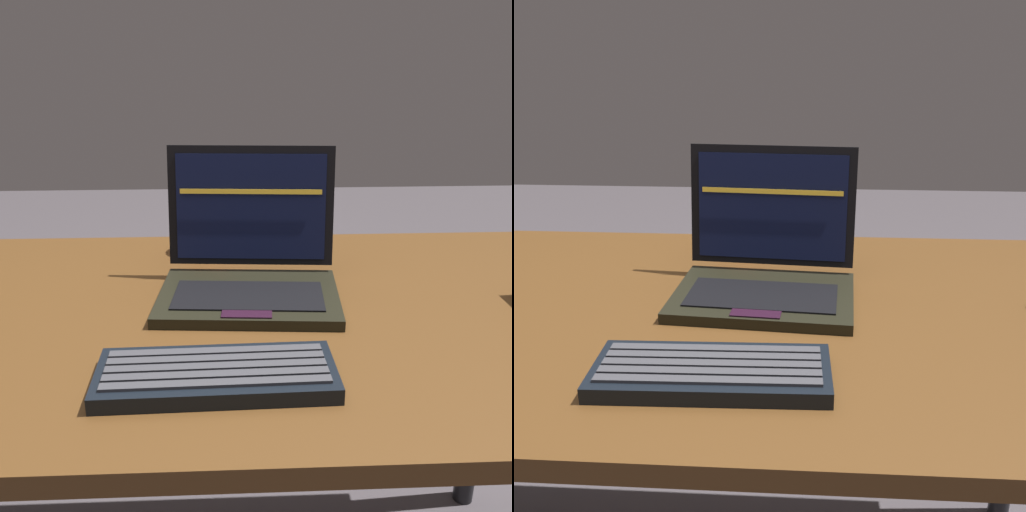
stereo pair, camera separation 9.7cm
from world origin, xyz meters
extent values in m
cube|color=#4D2F14|center=(0.00, 0.00, 0.74)|extent=(1.49, 0.80, 0.03)
cylinder|color=black|center=(0.69, 0.34, 0.36)|extent=(0.05, 0.05, 0.72)
cube|color=black|center=(0.09, 0.03, 0.77)|extent=(0.33, 0.24, 0.02)
cube|color=black|center=(0.09, 0.01, 0.78)|extent=(0.26, 0.14, 0.00)
cube|color=black|center=(0.08, -0.06, 0.78)|extent=(0.08, 0.04, 0.00)
cube|color=black|center=(0.10, 0.14, 0.90)|extent=(0.31, 0.06, 0.22)
cube|color=black|center=(0.10, 0.14, 0.90)|extent=(0.28, 0.05, 0.19)
cube|color=yellow|center=(0.10, 0.14, 0.93)|extent=(0.26, 0.02, 0.01)
cube|color=black|center=(0.04, -0.23, 0.77)|extent=(0.32, 0.14, 0.02)
cube|color=#38383D|center=(0.04, -0.27, 0.78)|extent=(0.29, 0.02, 0.00)
cube|color=#38383D|center=(0.04, -0.25, 0.78)|extent=(0.29, 0.02, 0.00)
cube|color=#38383D|center=(0.04, -0.23, 0.78)|extent=(0.29, 0.02, 0.00)
cube|color=#38383D|center=(0.04, -0.21, 0.78)|extent=(0.29, 0.02, 0.00)
cube|color=#38383D|center=(0.04, -0.19, 0.78)|extent=(0.29, 0.02, 0.00)
cylinder|color=#B43D2D|center=(0.00, 0.29, 0.80)|extent=(0.08, 0.08, 0.08)
torus|color=#B43D2D|center=(0.06, 0.29, 0.80)|extent=(0.05, 0.01, 0.05)
camera|label=1|loc=(0.06, -0.90, 1.18)|focal=40.60mm
camera|label=2|loc=(0.16, -0.90, 1.18)|focal=40.60mm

